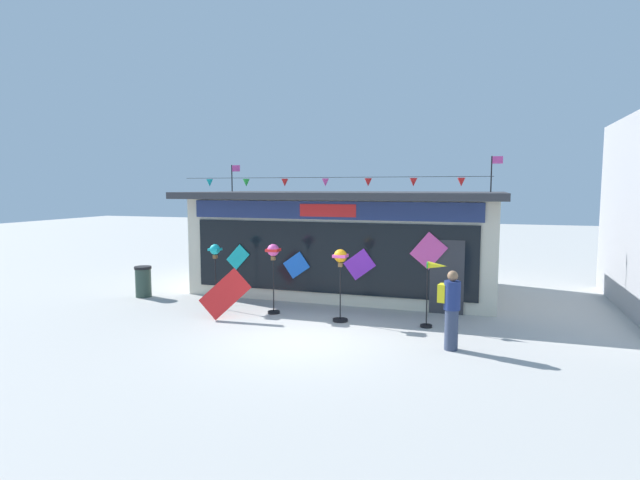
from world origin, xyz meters
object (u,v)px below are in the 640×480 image
trash_bin (143,281)px  display_kite_on_ground (225,294)px  wind_spinner_center_left (340,267)px  kite_shop_building (350,240)px  wind_spinner_center_right (434,282)px  wind_spinner_left (273,259)px  person_near_camera (451,308)px  wind_spinner_far_left (215,262)px

trash_bin → display_kite_on_ground: 4.08m
wind_spinner_center_left → display_kite_on_ground: 3.06m
kite_shop_building → trash_bin: (-5.78, -3.24, -1.16)m
kite_shop_building → wind_spinner_center_right: (3.15, -4.01, -0.51)m
wind_spinner_left → display_kite_on_ground: (-0.95, -0.95, -0.82)m
wind_spinner_left → wind_spinner_center_right: size_ratio=1.17×
wind_spinner_center_right → person_near_camera: size_ratio=0.96×
wind_spinner_center_right → wind_spinner_center_left: bearing=-176.8°
wind_spinner_left → person_near_camera: 5.08m
wind_spinner_center_left → display_kite_on_ground: size_ratio=1.49×
wind_spinner_center_left → display_kite_on_ground: wind_spinner_center_left is taller
wind_spinner_center_left → person_near_camera: 3.22m
display_kite_on_ground → wind_spinner_center_right: bearing=9.3°
kite_shop_building → wind_spinner_left: kite_shop_building is taller
kite_shop_building → wind_spinner_left: size_ratio=5.14×
wind_spinner_center_left → trash_bin: 6.75m
wind_spinner_far_left → wind_spinner_center_right: 6.05m
person_near_camera → display_kite_on_ground: 5.76m
wind_spinner_left → wind_spinner_center_left: size_ratio=1.02×
wind_spinner_left → trash_bin: bearing=171.9°
kite_shop_building → wind_spinner_center_right: kite_shop_building is taller
kite_shop_building → trash_bin: 6.73m
wind_spinner_center_left → person_near_camera: bearing=-27.4°
wind_spinner_left → display_kite_on_ground: bearing=-134.9°
wind_spinner_left → display_kite_on_ground: size_ratio=1.52×
kite_shop_building → wind_spinner_far_left: size_ratio=5.34×
trash_bin → kite_shop_building: bearing=29.3°
trash_bin → display_kite_on_ground: display_kite_on_ground is taller
wind_spinner_left → wind_spinner_center_right: (4.24, -0.10, -0.35)m
kite_shop_building → display_kite_on_ground: (-2.04, -4.86, -0.98)m
wind_spinner_center_left → display_kite_on_ground: (-2.88, -0.72, -0.73)m
wind_spinner_left → wind_spinner_center_left: wind_spinner_left is taller
kite_shop_building → person_near_camera: (3.67, -5.60, -0.76)m
wind_spinner_far_left → person_near_camera: wind_spinner_far_left is taller
kite_shop_building → display_kite_on_ground: bearing=-112.7°
kite_shop_building → trash_bin: kite_shop_building is taller
wind_spinner_left → wind_spinner_far_left: bearing=177.8°
wind_spinner_far_left → person_near_camera: 6.80m
kite_shop_building → person_near_camera: 6.74m
person_near_camera → wind_spinner_center_right: bearing=30.4°
wind_spinner_center_right → display_kite_on_ground: (-5.19, -0.85, -0.47)m
wind_spinner_far_left → trash_bin: 3.06m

